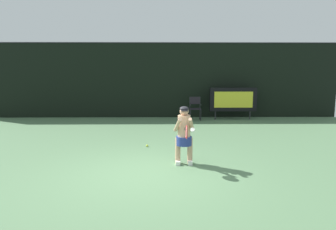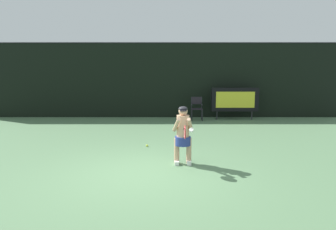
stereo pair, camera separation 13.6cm
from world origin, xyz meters
The scene contains 8 objects.
ground centered at (0.00, -0.19, -0.01)m, with size 18.00×22.00×0.03m.
backdrop_screen centered at (0.00, 8.50, 1.81)m, with size 18.00×0.12×3.66m.
scoreboard centered at (3.71, 7.72, 0.95)m, with size 2.20×0.21×1.50m.
umpire_chair centered at (1.91, 7.55, 0.62)m, with size 0.52×0.44×1.08m.
water_bottle centered at (1.45, 7.34, 0.12)m, with size 0.07×0.07×0.27m.
tennis_player centered at (0.94, 0.78, 0.77)m, with size 0.52×0.59×1.44m.
tennis_racket centered at (0.96, 0.22, 0.92)m, with size 0.03×0.60×0.31m.
tennis_ball_loose centered at (-0.06, 2.50, 0.03)m, with size 0.07×0.07×0.07m.
Camera 2 is at (0.57, -6.57, 2.30)m, focal length 32.71 mm.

